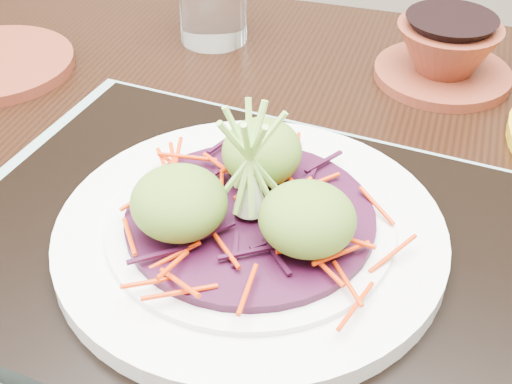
% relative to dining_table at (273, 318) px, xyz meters
% --- Properties ---
extents(dining_table, '(1.35, 0.97, 0.79)m').
position_rel_dining_table_xyz_m(dining_table, '(0.00, 0.00, 0.00)').
color(dining_table, black).
rests_on(dining_table, ground).
extents(placemat, '(0.55, 0.47, 0.00)m').
position_rel_dining_table_xyz_m(placemat, '(-0.01, -0.05, 0.11)').
color(placemat, gray).
rests_on(placemat, dining_table).
extents(serving_tray, '(0.47, 0.39, 0.02)m').
position_rel_dining_table_xyz_m(serving_tray, '(-0.01, -0.05, 0.12)').
color(serving_tray, black).
rests_on(serving_tray, placemat).
extents(white_plate, '(0.27, 0.27, 0.02)m').
position_rel_dining_table_xyz_m(white_plate, '(-0.01, -0.05, 0.14)').
color(white_plate, white).
rests_on(white_plate, serving_tray).
extents(cabbage_bed, '(0.17, 0.17, 0.01)m').
position_rel_dining_table_xyz_m(cabbage_bed, '(-0.01, -0.05, 0.15)').
color(cabbage_bed, '#340A23').
rests_on(cabbage_bed, white_plate).
extents(carrot_julienne, '(0.21, 0.21, 0.01)m').
position_rel_dining_table_xyz_m(carrot_julienne, '(-0.01, -0.05, 0.16)').
color(carrot_julienne, red).
rests_on(carrot_julienne, cabbage_bed).
extents(guacamole_scoops, '(0.15, 0.13, 0.05)m').
position_rel_dining_table_xyz_m(guacamole_scoops, '(-0.01, -0.05, 0.17)').
color(guacamole_scoops, '#5A7824').
rests_on(guacamole_scoops, cabbage_bed).
extents(scallion_garnish, '(0.06, 0.06, 0.09)m').
position_rel_dining_table_xyz_m(scallion_garnish, '(-0.01, -0.05, 0.19)').
color(scallion_garnish, '#91CE52').
rests_on(scallion_garnish, cabbage_bed).
extents(terracotta_bowl_set, '(0.19, 0.19, 0.06)m').
position_rel_dining_table_xyz_m(terracotta_bowl_set, '(0.13, 0.26, 0.13)').
color(terracotta_bowl_set, maroon).
rests_on(terracotta_bowl_set, dining_table).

